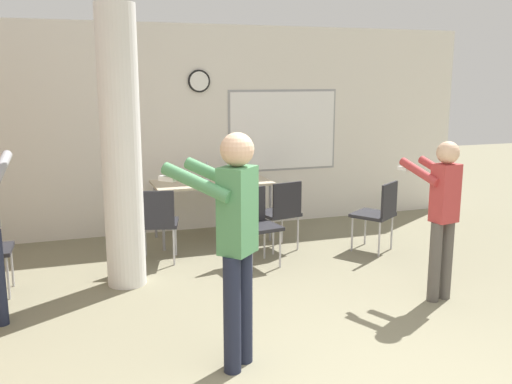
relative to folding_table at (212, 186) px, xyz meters
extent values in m
cube|color=silver|center=(0.05, 0.63, 0.68)|extent=(8.00, 0.12, 2.80)
cylinder|color=black|center=(-0.01, 0.55, 1.33)|extent=(0.30, 0.03, 0.30)
cylinder|color=white|center=(-0.01, 0.54, 1.33)|extent=(0.26, 0.01, 0.25)
cube|color=#99999E|center=(1.21, 0.56, 0.63)|extent=(1.64, 0.01, 1.16)
cube|color=white|center=(1.21, 0.56, 0.63)|extent=(1.58, 0.02, 1.10)
cylinder|color=white|center=(-1.25, -1.33, 0.68)|extent=(0.39, 0.39, 2.80)
cube|color=beige|center=(0.00, 0.00, 0.04)|extent=(1.51, 0.74, 0.03)
cylinder|color=gray|center=(-0.70, -0.31, -0.35)|extent=(0.04, 0.04, 0.74)
cylinder|color=gray|center=(0.70, -0.31, -0.35)|extent=(0.04, 0.04, 0.74)
cylinder|color=gray|center=(-0.70, 0.31, -0.35)|extent=(0.04, 0.04, 0.74)
cylinder|color=gray|center=(0.70, 0.31, -0.35)|extent=(0.04, 0.04, 0.74)
cylinder|color=silver|center=(-0.06, 0.00, 0.15)|extent=(0.06, 0.06, 0.18)
cylinder|color=silver|center=(-0.06, 0.00, 0.28)|extent=(0.03, 0.03, 0.08)
cylinder|color=#B7B7BC|center=(-2.38, -1.39, -0.50)|extent=(0.02, 0.02, 0.43)
cylinder|color=#B7B7BC|center=(-2.37, -1.03, -0.50)|extent=(0.02, 0.02, 0.43)
cube|color=#232328|center=(-0.81, -0.68, -0.27)|extent=(0.53, 0.53, 0.04)
cube|color=#232328|center=(-0.86, -0.88, -0.05)|extent=(0.39, 0.13, 0.40)
cylinder|color=#B7B7BC|center=(-0.59, -0.55, -0.50)|extent=(0.02, 0.02, 0.43)
cylinder|color=#B7B7BC|center=(-0.94, -0.46, -0.50)|extent=(0.02, 0.02, 0.43)
cylinder|color=#B7B7BC|center=(-0.68, -0.90, -0.50)|extent=(0.02, 0.02, 0.43)
cylinder|color=#B7B7BC|center=(-1.03, -0.81, -0.50)|extent=(0.02, 0.02, 0.43)
cube|color=#232328|center=(0.67, -0.67, -0.27)|extent=(0.52, 0.52, 0.04)
cube|color=#232328|center=(0.71, -0.87, -0.05)|extent=(0.39, 0.11, 0.40)
cylinder|color=#B7B7BC|center=(0.80, -0.46, -0.50)|extent=(0.02, 0.02, 0.43)
cylinder|color=#B7B7BC|center=(0.45, -0.53, -0.50)|extent=(0.02, 0.02, 0.43)
cylinder|color=#B7B7BC|center=(0.88, -0.81, -0.50)|extent=(0.02, 0.02, 0.43)
cylinder|color=#B7B7BC|center=(0.53, -0.89, -0.50)|extent=(0.02, 0.02, 0.43)
cube|color=#232328|center=(0.23, -1.21, -0.27)|extent=(0.51, 0.51, 0.04)
cube|color=#232328|center=(0.19, -1.01, -0.05)|extent=(0.40, 0.10, 0.40)
cylinder|color=#B7B7BC|center=(0.08, -1.42, -0.50)|extent=(0.02, 0.02, 0.43)
cylinder|color=#B7B7BC|center=(0.43, -1.36, -0.50)|extent=(0.02, 0.02, 0.43)
cylinder|color=#B7B7BC|center=(0.02, -1.07, -0.50)|extent=(0.02, 0.02, 0.43)
cylinder|color=#B7B7BC|center=(0.37, -1.00, -0.50)|extent=(0.02, 0.02, 0.43)
cube|color=#232328|center=(1.74, -1.11, -0.27)|extent=(0.61, 0.61, 0.04)
cube|color=#232328|center=(1.86, -1.28, -0.05)|extent=(0.34, 0.25, 0.40)
cylinder|color=#B7B7BC|center=(1.79, -0.86, -0.50)|extent=(0.02, 0.02, 0.43)
cylinder|color=#B7B7BC|center=(1.49, -1.07, -0.50)|extent=(0.02, 0.02, 0.43)
cylinder|color=#B7B7BC|center=(1.99, -1.16, -0.50)|extent=(0.02, 0.02, 0.43)
cylinder|color=#B7B7BC|center=(1.70, -1.36, -0.50)|extent=(0.02, 0.02, 0.43)
cylinder|color=#99999E|center=(-2.32, -1.76, 0.62)|extent=(0.16, 0.54, 0.24)
cylinder|color=#514C47|center=(1.62, -2.71, -0.33)|extent=(0.11, 0.11, 0.78)
cylinder|color=#514C47|center=(1.47, -2.74, -0.33)|extent=(0.11, 0.11, 0.78)
cube|color=#B23838|center=(1.55, -2.73, 0.33)|extent=(0.25, 0.21, 0.55)
sphere|color=#D8AD8C|center=(1.55, -2.73, 0.71)|extent=(0.21, 0.21, 0.21)
cylinder|color=#B23838|center=(1.63, -2.49, 0.51)|extent=(0.16, 0.49, 0.22)
cylinder|color=#B23838|center=(1.38, -2.53, 0.51)|extent=(0.16, 0.49, 0.22)
cube|color=white|center=(1.35, -2.32, 0.51)|extent=(0.06, 0.13, 0.04)
cylinder|color=#1E2338|center=(-0.60, -3.29, -0.28)|extent=(0.13, 0.13, 0.88)
cylinder|color=#1E2338|center=(-0.72, -3.41, -0.28)|extent=(0.13, 0.13, 0.88)
cube|color=#4C8C59|center=(-0.66, -3.35, 0.47)|extent=(0.32, 0.32, 0.62)
sphere|color=#D8AD8C|center=(-0.66, -3.35, 0.90)|extent=(0.24, 0.24, 0.24)
cylinder|color=#4C8C59|center=(-0.73, -3.07, 0.67)|extent=(0.45, 0.46, 0.25)
cylinder|color=#4C8C59|center=(-0.93, -3.26, 0.67)|extent=(0.45, 0.46, 0.25)
cube|color=white|center=(-1.11, -3.08, 0.68)|extent=(0.12, 0.12, 0.04)
camera|label=1|loc=(-1.79, -7.08, 1.40)|focal=40.00mm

